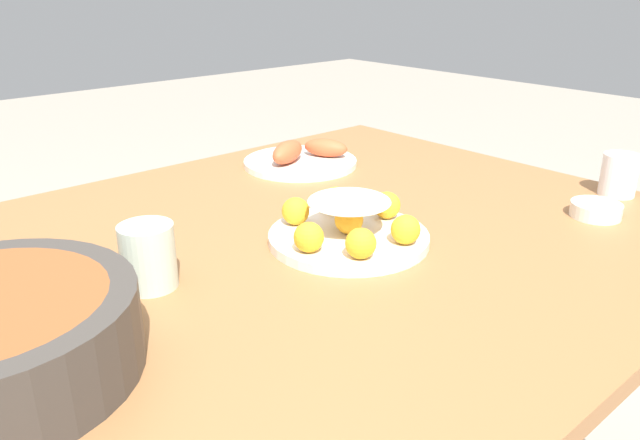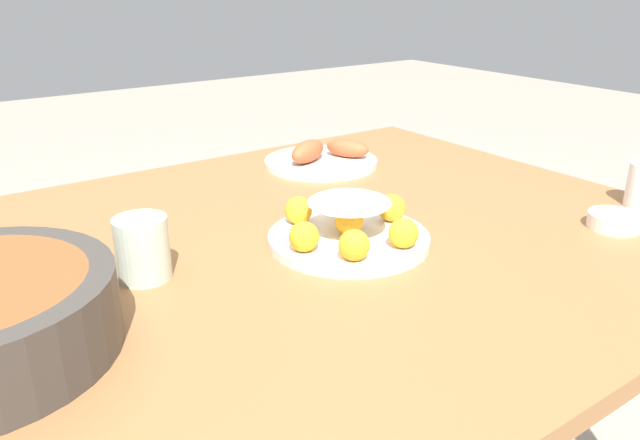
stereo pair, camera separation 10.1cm
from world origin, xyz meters
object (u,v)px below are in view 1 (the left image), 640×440
at_px(cake_plate, 349,227).
at_px(sauce_bowl, 596,209).
at_px(dining_table, 292,291).
at_px(seafood_platter, 302,158).
at_px(cup_near, 148,256).
at_px(cup_far, 619,175).

height_order(cake_plate, sauce_bowl, cake_plate).
distance_m(dining_table, seafood_platter, 0.46).
height_order(cup_near, cup_far, cup_near).
bearing_deg(cup_far, cake_plate, -18.27).
height_order(dining_table, cup_far, cup_far).
height_order(sauce_bowl, cup_near, cup_near).
relative_size(cake_plate, seafood_platter, 1.02).
distance_m(cake_plate, seafood_platter, 0.45).
distance_m(sauce_bowl, cup_near, 0.79).
bearing_deg(cake_plate, cup_near, -13.28).
relative_size(dining_table, cup_near, 14.97).
bearing_deg(seafood_platter, cake_plate, 59.74).
bearing_deg(cake_plate, dining_table, -38.59).
bearing_deg(cake_plate, cup_far, 161.73).
bearing_deg(dining_table, seafood_platter, -132.33).
xyz_separation_m(dining_table, cup_far, (-0.64, 0.24, 0.13)).
height_order(cake_plate, seafood_platter, cake_plate).
relative_size(cake_plate, sauce_bowl, 2.95).
relative_size(cake_plate, cup_near, 2.85).
xyz_separation_m(sauce_bowl, cup_far, (-0.15, -0.03, 0.03)).
distance_m(cup_near, cup_far, 0.92).
height_order(dining_table, cup_near, cup_near).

